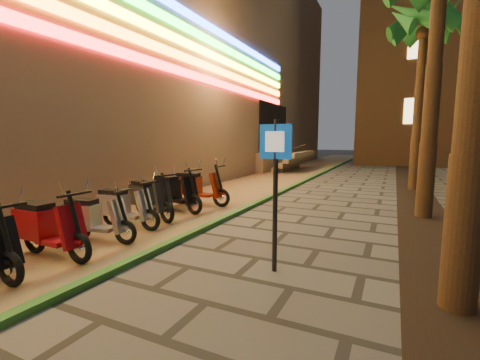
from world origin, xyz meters
The scene contains 13 objects.
ground centered at (0.00, 0.00, 0.00)m, with size 120.00×120.00×0.00m, color #474442.
parking_strip centered at (-2.60, 10.00, 0.01)m, with size 3.40×60.00×0.01m, color #8C7251.
green_curb centered at (-0.90, 10.00, 0.05)m, with size 0.18×60.00×0.10m, color #2B6E29.
planting_strip centered at (3.60, 5.00, 0.01)m, with size 1.20×40.00×0.02m, color black.
mall_building centered at (-15.47, 10.02, 7.48)m, with size 24.23×44.00×15.00m.
palm_d centered at (3.60, 12.00, 5.94)m, with size 2.97×3.02×7.16m.
pedestrian_sign centered at (1.27, 2.11, 1.48)m, with size 0.50×0.10×2.29m.
scooter_5 centered at (-2.45, 1.01, 0.52)m, with size 1.69×0.59×1.20m.
scooter_6 centered at (-2.43, 1.92, 0.47)m, with size 1.55×0.67×1.09m.
scooter_7 centered at (-2.66, 2.91, 0.49)m, with size 1.60×0.56×1.12m.
scooter_8 centered at (-2.75, 3.89, 0.53)m, with size 1.70×0.91×1.21m.
scooter_9 centered at (-2.72, 4.86, 0.54)m, with size 1.78×0.80×1.25m.
scooter_10 centered at (-2.57, 5.81, 0.55)m, with size 1.80×0.63×1.27m.
Camera 1 is at (2.83, -2.35, 2.01)m, focal length 24.00 mm.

